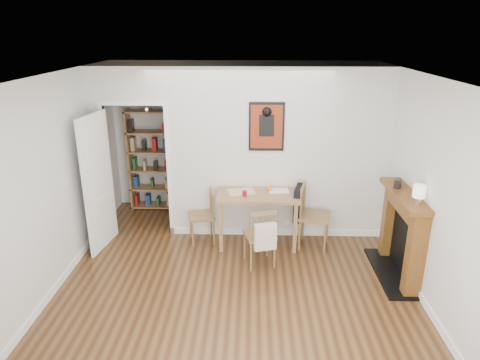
{
  "coord_description": "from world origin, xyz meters",
  "views": [
    {
      "loc": [
        0.2,
        -4.79,
        3.1
      ],
      "look_at": [
        0.04,
        0.6,
        1.18
      ],
      "focal_mm": 32.0,
      "sensor_mm": 36.0,
      "label": 1
    }
  ],
  "objects_px": {
    "orange_fruit": "(270,188)",
    "fireplace": "(403,232)",
    "dining_table": "(258,198)",
    "ceramic_jar_b": "(399,182)",
    "chair_left": "(202,217)",
    "ceramic_jar_a": "(398,184)",
    "notebook": "(279,191)",
    "bookshelf": "(151,161)",
    "chair_front": "(260,236)",
    "chair_right": "(313,216)",
    "red_glass": "(245,194)",
    "mantel_lamp": "(419,192)"
  },
  "relations": [
    {
      "from": "dining_table",
      "to": "notebook",
      "type": "height_order",
      "value": "notebook"
    },
    {
      "from": "chair_front",
      "to": "fireplace",
      "type": "height_order",
      "value": "fireplace"
    },
    {
      "from": "ceramic_jar_b",
      "to": "notebook",
      "type": "bearing_deg",
      "value": 157.19
    },
    {
      "from": "chair_right",
      "to": "red_glass",
      "type": "xyz_separation_m",
      "value": [
        -1.01,
        -0.07,
        0.36
      ]
    },
    {
      "from": "bookshelf",
      "to": "orange_fruit",
      "type": "bearing_deg",
      "value": -31.1
    },
    {
      "from": "chair_left",
      "to": "mantel_lamp",
      "type": "relative_size",
      "value": 3.59
    },
    {
      "from": "fireplace",
      "to": "ceramic_jar_a",
      "type": "distance_m",
      "value": 0.63
    },
    {
      "from": "red_glass",
      "to": "mantel_lamp",
      "type": "relative_size",
      "value": 0.37
    },
    {
      "from": "chair_left",
      "to": "red_glass",
      "type": "height_order",
      "value": "red_glass"
    },
    {
      "from": "chair_left",
      "to": "ceramic_jar_a",
      "type": "height_order",
      "value": "ceramic_jar_a"
    },
    {
      "from": "chair_left",
      "to": "orange_fruit",
      "type": "bearing_deg",
      "value": 2.99
    },
    {
      "from": "fireplace",
      "to": "red_glass",
      "type": "xyz_separation_m",
      "value": [
        -2.07,
        0.68,
        0.24
      ]
    },
    {
      "from": "dining_table",
      "to": "ceramic_jar_b",
      "type": "height_order",
      "value": "ceramic_jar_b"
    },
    {
      "from": "orange_fruit",
      "to": "fireplace",
      "type": "bearing_deg",
      "value": -28.02
    },
    {
      "from": "ceramic_jar_b",
      "to": "mantel_lamp",
      "type": "bearing_deg",
      "value": -87.46
    },
    {
      "from": "ceramic_jar_a",
      "to": "mantel_lamp",
      "type": "bearing_deg",
      "value": -81.26
    },
    {
      "from": "red_glass",
      "to": "ceramic_jar_a",
      "type": "relative_size",
      "value": 0.73
    },
    {
      "from": "bookshelf",
      "to": "fireplace",
      "type": "height_order",
      "value": "bookshelf"
    },
    {
      "from": "mantel_lamp",
      "to": "chair_left",
      "type": "bearing_deg",
      "value": 156.03
    },
    {
      "from": "chair_left",
      "to": "notebook",
      "type": "distance_m",
      "value": 1.23
    },
    {
      "from": "orange_fruit",
      "to": "red_glass",
      "type": "bearing_deg",
      "value": -148.54
    },
    {
      "from": "ceramic_jar_b",
      "to": "dining_table",
      "type": "bearing_deg",
      "value": 162.2
    },
    {
      "from": "ceramic_jar_a",
      "to": "ceramic_jar_b",
      "type": "relative_size",
      "value": 1.25
    },
    {
      "from": "fireplace",
      "to": "ceramic_jar_b",
      "type": "height_order",
      "value": "ceramic_jar_b"
    },
    {
      "from": "dining_table",
      "to": "bookshelf",
      "type": "bearing_deg",
      "value": 145.52
    },
    {
      "from": "ceramic_jar_a",
      "to": "fireplace",
      "type": "bearing_deg",
      "value": -59.53
    },
    {
      "from": "chair_left",
      "to": "red_glass",
      "type": "bearing_deg",
      "value": -14.91
    },
    {
      "from": "chair_left",
      "to": "bookshelf",
      "type": "relative_size",
      "value": 0.46
    },
    {
      "from": "dining_table",
      "to": "notebook",
      "type": "distance_m",
      "value": 0.33
    },
    {
      "from": "chair_right",
      "to": "mantel_lamp",
      "type": "bearing_deg",
      "value": -46.37
    },
    {
      "from": "orange_fruit",
      "to": "ceramic_jar_a",
      "type": "distance_m",
      "value": 1.8
    },
    {
      "from": "fireplace",
      "to": "notebook",
      "type": "distance_m",
      "value": 1.82
    },
    {
      "from": "mantel_lamp",
      "to": "ceramic_jar_b",
      "type": "xyz_separation_m",
      "value": [
        -0.03,
        0.61,
        -0.1
      ]
    },
    {
      "from": "chair_left",
      "to": "bookshelf",
      "type": "distance_m",
      "value": 1.74
    },
    {
      "from": "dining_table",
      "to": "ceramic_jar_a",
      "type": "relative_size",
      "value": 10.44
    },
    {
      "from": "mantel_lamp",
      "to": "ceramic_jar_a",
      "type": "xyz_separation_m",
      "value": [
        -0.08,
        0.51,
        -0.08
      ]
    },
    {
      "from": "chair_left",
      "to": "bookshelf",
      "type": "xyz_separation_m",
      "value": [
        -1.05,
        1.3,
        0.48
      ]
    },
    {
      "from": "ceramic_jar_b",
      "to": "chair_right",
      "type": "bearing_deg",
      "value": 154.74
    },
    {
      "from": "chair_left",
      "to": "fireplace",
      "type": "distance_m",
      "value": 2.86
    },
    {
      "from": "mantel_lamp",
      "to": "ceramic_jar_a",
      "type": "distance_m",
      "value": 0.52
    },
    {
      "from": "bookshelf",
      "to": "red_glass",
      "type": "bearing_deg",
      "value": -40.97
    },
    {
      "from": "dining_table",
      "to": "ceramic_jar_b",
      "type": "relative_size",
      "value": 13.01
    },
    {
      "from": "dining_table",
      "to": "notebook",
      "type": "bearing_deg",
      "value": 9.9
    },
    {
      "from": "fireplace",
      "to": "chair_front",
      "type": "bearing_deg",
      "value": 173.9
    },
    {
      "from": "red_glass",
      "to": "mantel_lamp",
      "type": "distance_m",
      "value": 2.34
    },
    {
      "from": "chair_left",
      "to": "orange_fruit",
      "type": "xyz_separation_m",
      "value": [
        1.02,
        0.05,
        0.45
      ]
    },
    {
      "from": "chair_right",
      "to": "chair_front",
      "type": "bearing_deg",
      "value": -145.37
    },
    {
      "from": "notebook",
      "to": "red_glass",
      "type": "bearing_deg",
      "value": -155.73
    },
    {
      "from": "fireplace",
      "to": "notebook",
      "type": "relative_size",
      "value": 4.28
    },
    {
      "from": "chair_front",
      "to": "ceramic_jar_a",
      "type": "relative_size",
      "value": 7.47
    }
  ]
}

